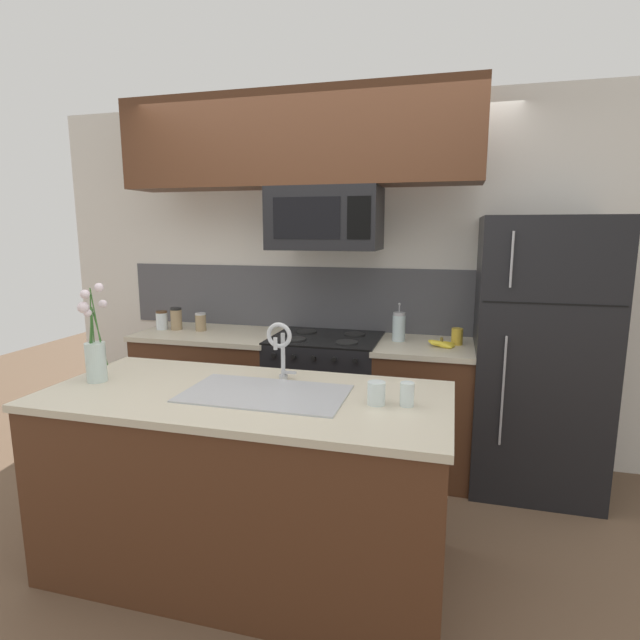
# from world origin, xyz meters

# --- Properties ---
(ground_plane) EXTENTS (10.00, 10.00, 0.00)m
(ground_plane) POSITION_xyz_m (0.00, 0.00, 0.00)
(ground_plane) COLOR brown
(rear_partition) EXTENTS (5.20, 0.10, 2.60)m
(rear_partition) POSITION_xyz_m (0.30, 1.28, 1.30)
(rear_partition) COLOR silver
(rear_partition) RESTS_ON ground
(splash_band) EXTENTS (3.44, 0.01, 0.48)m
(splash_band) POSITION_xyz_m (0.00, 1.22, 1.15)
(splash_band) COLOR #4C4C51
(splash_band) RESTS_ON rear_partition
(back_counter_left) EXTENTS (1.06, 0.65, 0.91)m
(back_counter_left) POSITION_xyz_m (-0.89, 0.90, 0.46)
(back_counter_left) COLOR #4C2B19
(back_counter_left) RESTS_ON ground
(back_counter_right) EXTENTS (0.66, 0.65, 0.91)m
(back_counter_right) POSITION_xyz_m (0.69, 0.90, 0.46)
(back_counter_right) COLOR #4C2B19
(back_counter_right) RESTS_ON ground
(stove_range) EXTENTS (0.76, 0.64, 0.93)m
(stove_range) POSITION_xyz_m (0.00, 0.90, 0.46)
(stove_range) COLOR black
(stove_range) RESTS_ON ground
(microwave) EXTENTS (0.74, 0.40, 0.41)m
(microwave) POSITION_xyz_m (0.00, 0.88, 1.74)
(microwave) COLOR black
(upper_cabinet_band) EXTENTS (2.42, 0.34, 0.60)m
(upper_cabinet_band) POSITION_xyz_m (-0.20, 0.85, 2.25)
(upper_cabinet_band) COLOR #4C2B19
(refrigerator) EXTENTS (0.78, 0.74, 1.75)m
(refrigerator) POSITION_xyz_m (1.40, 0.92, 0.88)
(refrigerator) COLOR black
(refrigerator) RESTS_ON ground
(storage_jar_tall) EXTENTS (0.09, 0.09, 0.14)m
(storage_jar_tall) POSITION_xyz_m (-1.31, 0.89, 0.98)
(storage_jar_tall) COLOR silver
(storage_jar_tall) RESTS_ON back_counter_left
(storage_jar_medium) EXTENTS (0.09, 0.09, 0.17)m
(storage_jar_medium) POSITION_xyz_m (-1.19, 0.92, 0.99)
(storage_jar_medium) COLOR #997F5B
(storage_jar_medium) RESTS_ON back_counter_left
(storage_jar_short) EXTENTS (0.08, 0.08, 0.14)m
(storage_jar_short) POSITION_xyz_m (-0.99, 0.92, 0.98)
(storage_jar_short) COLOR #997F5B
(storage_jar_short) RESTS_ON back_counter_left
(banana_bunch) EXTENTS (0.19, 0.12, 0.08)m
(banana_bunch) POSITION_xyz_m (0.80, 0.84, 0.93)
(banana_bunch) COLOR yellow
(banana_bunch) RESTS_ON back_counter_right
(french_press) EXTENTS (0.09, 0.09, 0.27)m
(french_press) POSITION_xyz_m (0.51, 0.96, 1.01)
(french_press) COLOR silver
(french_press) RESTS_ON back_counter_right
(coffee_tin) EXTENTS (0.08, 0.08, 0.11)m
(coffee_tin) POSITION_xyz_m (0.90, 0.95, 0.97)
(coffee_tin) COLOR gold
(coffee_tin) RESTS_ON back_counter_right
(island_counter) EXTENTS (1.92, 0.88, 0.91)m
(island_counter) POSITION_xyz_m (-0.08, -0.35, 0.46)
(island_counter) COLOR #4C2B19
(island_counter) RESTS_ON ground
(kitchen_sink) EXTENTS (0.76, 0.44, 0.16)m
(kitchen_sink) POSITION_xyz_m (0.03, -0.35, 0.84)
(kitchen_sink) COLOR #ADAFB5
(kitchen_sink) RESTS_ON island_counter
(sink_faucet) EXTENTS (0.14, 0.14, 0.31)m
(sink_faucet) POSITION_xyz_m (0.03, -0.13, 1.11)
(sink_faucet) COLOR #B7BABF
(sink_faucet) RESTS_ON island_counter
(drinking_glass) EXTENTS (0.08, 0.08, 0.10)m
(drinking_glass) POSITION_xyz_m (0.55, -0.35, 0.96)
(drinking_glass) COLOR silver
(drinking_glass) RESTS_ON island_counter
(spare_glass) EXTENTS (0.06, 0.06, 0.11)m
(spare_glass) POSITION_xyz_m (0.68, -0.34, 0.96)
(spare_glass) COLOR silver
(spare_glass) RESTS_ON island_counter
(flower_vase) EXTENTS (0.11, 0.15, 0.50)m
(flower_vase) POSITION_xyz_m (-0.87, -0.38, 1.06)
(flower_vase) COLOR silver
(flower_vase) RESTS_ON island_counter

